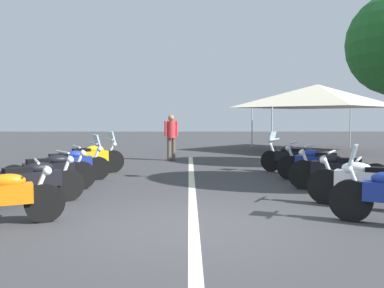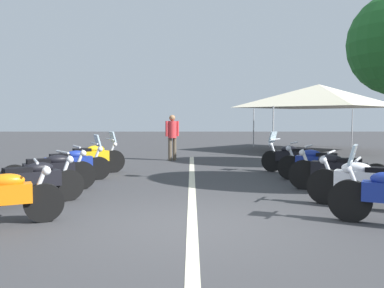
# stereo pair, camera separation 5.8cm
# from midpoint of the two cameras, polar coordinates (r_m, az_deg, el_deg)

# --- Properties ---
(ground_plane) EXTENTS (80.00, 80.00, 0.00)m
(ground_plane) POSITION_cam_midpoint_polar(r_m,az_deg,el_deg) (6.39, 0.30, -11.21)
(ground_plane) COLOR #38383A
(lane_centre_stripe) EXTENTS (14.44, 0.16, 0.01)m
(lane_centre_stripe) POSITION_cam_midpoint_polar(r_m,az_deg,el_deg) (9.78, 0.17, -5.93)
(lane_centre_stripe) COLOR beige
(lane_centre_stripe) RESTS_ON ground_plane
(motorcycle_left_row_1) EXTENTS (1.39, 1.71, 0.99)m
(motorcycle_left_row_1) POSITION_cam_midpoint_polar(r_m,az_deg,el_deg) (8.25, -21.20, -4.86)
(motorcycle_left_row_1) COLOR black
(motorcycle_left_row_1) RESTS_ON ground_plane
(motorcycle_left_row_2) EXTENTS (1.14, 1.86, 1.00)m
(motorcycle_left_row_2) POSITION_cam_midpoint_polar(r_m,az_deg,el_deg) (9.58, -18.90, -3.59)
(motorcycle_left_row_2) COLOR black
(motorcycle_left_row_2) RESTS_ON ground_plane
(motorcycle_left_row_3) EXTENTS (1.17, 1.94, 1.19)m
(motorcycle_left_row_3) POSITION_cam_midpoint_polar(r_m,az_deg,el_deg) (10.93, -16.38, -2.65)
(motorcycle_left_row_3) COLOR black
(motorcycle_left_row_3) RESTS_ON ground_plane
(motorcycle_left_row_4) EXTENTS (1.16, 1.88, 1.22)m
(motorcycle_left_row_4) POSITION_cam_midpoint_polar(r_m,az_deg,el_deg) (12.25, -13.72, -1.84)
(motorcycle_left_row_4) COLOR black
(motorcycle_left_row_4) RESTS_ON ground_plane
(motorcycle_right_row_1) EXTENTS (1.16, 1.92, 1.02)m
(motorcycle_right_row_1) POSITION_cam_midpoint_polar(r_m,az_deg,el_deg) (8.11, 23.08, -4.93)
(motorcycle_right_row_1) COLOR black
(motorcycle_right_row_1) RESTS_ON ground_plane
(motorcycle_right_row_2) EXTENTS (1.20, 1.97, 1.02)m
(motorcycle_right_row_2) POSITION_cam_midpoint_polar(r_m,az_deg,el_deg) (9.56, 19.69, -3.55)
(motorcycle_right_row_2) COLOR black
(motorcycle_right_row_2) RESTS_ON ground_plane
(motorcycle_right_row_3) EXTENTS (1.14, 1.87, 1.00)m
(motorcycle_right_row_3) POSITION_cam_midpoint_polar(r_m,az_deg,el_deg) (10.98, 17.04, -2.63)
(motorcycle_right_row_3) COLOR black
(motorcycle_right_row_3) RESTS_ON ground_plane
(motorcycle_right_row_4) EXTENTS (1.40, 1.76, 1.21)m
(motorcycle_right_row_4) POSITION_cam_midpoint_polar(r_m,az_deg,el_deg) (12.37, 14.08, -1.83)
(motorcycle_right_row_4) COLOR black
(motorcycle_right_row_4) RESTS_ON ground_plane
(traffic_cone_1) EXTENTS (0.36, 0.36, 0.61)m
(traffic_cone_1) POSITION_cam_midpoint_polar(r_m,az_deg,el_deg) (11.51, 22.24, -3.29)
(traffic_cone_1) COLOR orange
(traffic_cone_1) RESTS_ON ground_plane
(bystander_0) EXTENTS (0.32, 0.50, 1.73)m
(bystander_0) POSITION_cam_midpoint_polar(r_m,az_deg,el_deg) (15.59, -2.65, 1.43)
(bystander_0) COLOR brown
(bystander_0) RESTS_ON ground_plane
(event_tent) EXTENTS (5.97, 5.97, 3.20)m
(event_tent) POSITION_cam_midpoint_polar(r_m,az_deg,el_deg) (20.67, 17.22, 6.38)
(event_tent) COLOR beige
(event_tent) RESTS_ON ground_plane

